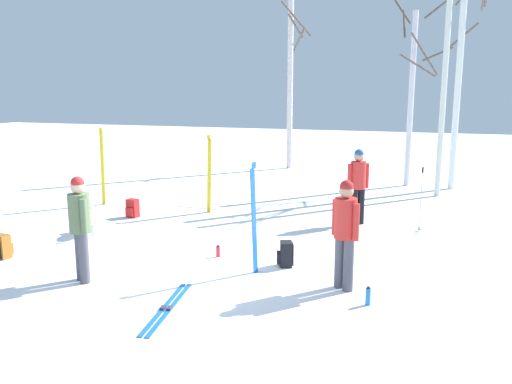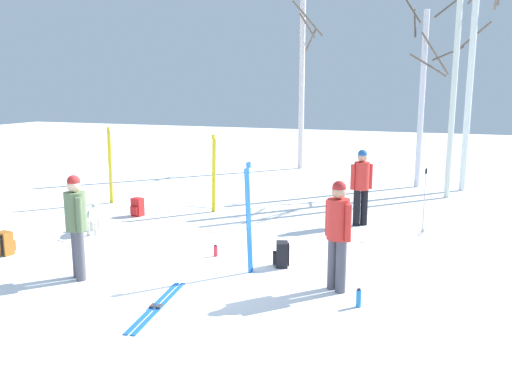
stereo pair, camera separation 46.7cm
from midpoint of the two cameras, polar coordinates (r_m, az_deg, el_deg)
name	(u,v)px [view 2 (the right image)]	position (r m, az deg, el deg)	size (l,w,h in m)	color
ground_plane	(171,273)	(9.21, -7.54, -8.55)	(60.00, 60.00, 0.00)	white
person_0	(338,229)	(8.24, 10.29, -3.86)	(0.45, 0.34, 1.72)	#4C4C56
person_1	(361,182)	(12.23, 12.19, 0.99)	(0.45, 0.34, 1.72)	black
person_2	(76,220)	(9.01, -17.13, -2.89)	(0.44, 0.35, 1.72)	#4C4C56
dog	(93,215)	(11.93, -15.81, -2.35)	(0.47, 0.82, 0.57)	beige
ski_pair_planted_0	(214,174)	(13.25, -3.49, 1.90)	(0.19, 0.11, 1.93)	yellow
ski_pair_planted_1	(249,219)	(8.86, 0.73, -2.90)	(0.06, 0.25, 1.89)	blue
ski_pair_planted_2	(110,166)	(14.70, -14.34, 2.72)	(0.16, 0.06, 2.04)	yellow
ski_pair_lying_0	(157,306)	(7.91, -8.73, -11.89)	(0.43, 1.87, 0.05)	blue
ski_poles_0	(424,199)	(11.89, 18.51, -0.76)	(0.07, 0.24, 1.40)	#B2B2BC
backpack_0	(281,255)	(9.42, 4.15, -6.65)	(0.33, 0.31, 0.44)	black
backpack_1	(5,244)	(10.97, -23.95, -5.02)	(0.29, 0.31, 0.44)	#99591E
backpack_2	(137,207)	(13.23, -11.49, -1.60)	(0.28, 0.31, 0.44)	red
water_bottle_0	(216,251)	(9.98, -2.96, -6.26)	(0.08, 0.08, 0.22)	red
water_bottle_1	(359,298)	(7.96, 12.52, -10.95)	(0.07, 0.07, 0.28)	#1E72BF
birch_tree_0	(302,62)	(20.34, 5.62, 13.54)	(1.01, 1.35, 7.74)	silver
birch_tree_1	(422,94)	(17.25, 17.93, 9.84)	(1.49, 1.04, 5.78)	silver
birch_tree_2	(454,84)	(15.83, 21.09, 10.66)	(1.44, 1.44, 6.04)	silver
birch_tree_3	(472,64)	(17.14, 22.71, 12.42)	(1.09, 1.25, 7.09)	silver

